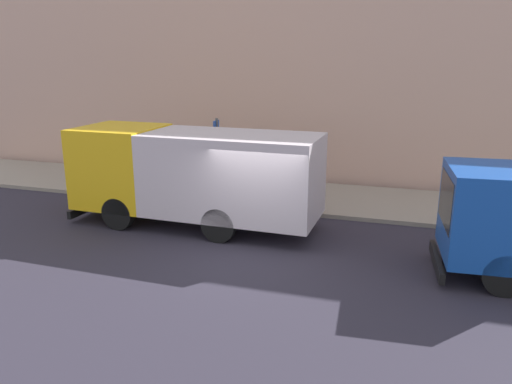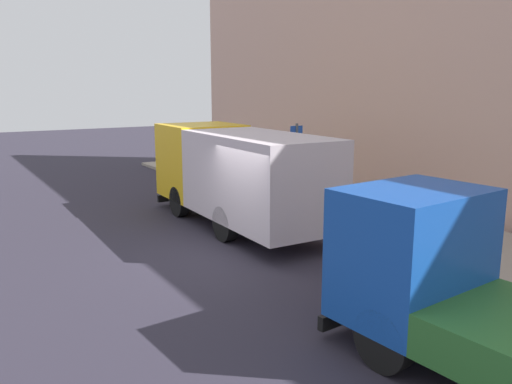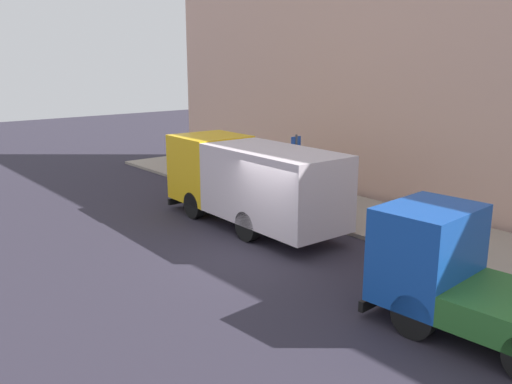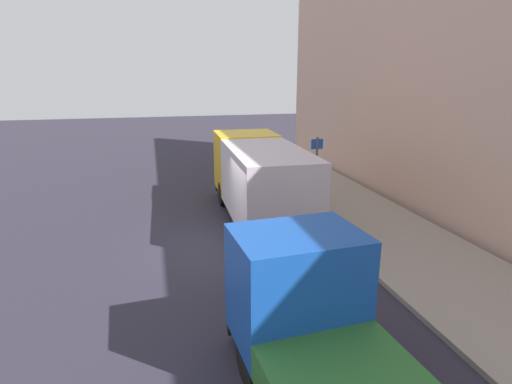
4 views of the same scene
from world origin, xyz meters
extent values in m
plane|color=#2B2734|center=(0.00, 0.00, 0.00)|extent=(80.00, 80.00, 0.00)
cube|color=gray|center=(4.90, 0.00, 0.07)|extent=(3.80, 30.00, 0.13)
cube|color=#D2A692|center=(7.30, 0.00, 4.87)|extent=(0.50, 30.00, 9.75)
cube|color=yellow|center=(1.32, 4.58, 1.61)|extent=(2.35, 2.30, 2.29)
cube|color=black|center=(1.35, 5.69, 1.89)|extent=(1.93, 0.11, 1.28)
cube|color=silver|center=(1.24, 1.07, 1.59)|extent=(2.41, 4.84, 2.25)
cube|color=black|center=(1.35, 5.77, 0.26)|extent=(2.21, 0.17, 0.24)
cylinder|color=black|center=(0.31, 4.16, 0.46)|extent=(0.32, 0.94, 0.93)
cylinder|color=black|center=(2.31, 4.11, 0.46)|extent=(0.32, 0.94, 0.93)
cylinder|color=black|center=(0.24, 1.09, 0.46)|extent=(0.32, 0.94, 0.93)
cylinder|color=black|center=(2.24, 1.04, 0.46)|extent=(0.32, 0.94, 0.93)
cube|color=#1547A5|center=(0.03, -5.19, 1.46)|extent=(2.27, 1.77, 2.00)
cube|color=black|center=(-0.02, -4.40, 1.70)|extent=(1.82, 0.19, 1.12)
cube|color=black|center=(-0.03, -4.32, 0.25)|extent=(2.08, 0.27, 0.24)
cylinder|color=black|center=(-0.88, -5.58, 0.46)|extent=(0.36, 0.94, 0.92)
cylinder|color=black|center=(0.98, -5.45, 0.46)|extent=(0.36, 0.94, 0.92)
cylinder|color=brown|center=(3.59, 3.47, 0.53)|extent=(0.28, 0.28, 0.80)
cylinder|color=#285790|center=(3.59, 3.47, 1.25)|extent=(0.38, 0.38, 0.65)
sphere|color=#D0AE86|center=(3.59, 3.47, 1.69)|extent=(0.24, 0.24, 0.24)
cylinder|color=#222727|center=(4.26, 5.44, 0.52)|extent=(0.34, 0.34, 0.78)
cylinder|color=tan|center=(4.26, 5.44, 1.21)|extent=(0.46, 0.46, 0.59)
sphere|color=#9D6555|center=(4.26, 5.44, 1.62)|extent=(0.23, 0.23, 0.23)
cone|color=orange|center=(3.65, 6.33, 0.41)|extent=(0.39, 0.39, 0.56)
cylinder|color=#4C5156|center=(3.43, 2.38, 1.49)|extent=(0.08, 0.08, 2.71)
cube|color=blue|center=(3.43, 2.40, 2.59)|extent=(0.44, 0.03, 0.36)
camera|label=1|loc=(-11.22, -3.50, 4.75)|focal=34.75mm
camera|label=2|loc=(-5.97, -10.31, 3.93)|focal=36.48mm
camera|label=3|loc=(-9.48, -11.14, 5.37)|focal=37.90mm
camera|label=4|loc=(-2.22, -11.32, 5.02)|focal=29.16mm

